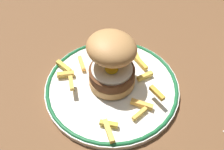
{
  "coord_description": "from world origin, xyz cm",
  "views": [
    {
      "loc": [
        11.54,
        -34.07,
        45.45
      ],
      "look_at": [
        -1.05,
        -0.67,
        4.6
      ],
      "focal_mm": 43.82,
      "sensor_mm": 36.0,
      "label": 1
    }
  ],
  "objects": [
    {
      "name": "dinner_plate",
      "position": [
        -1.05,
        -0.67,
        0.84
      ],
      "size": [
        27.91,
        27.91,
        1.6
      ],
      "color": "white",
      "rests_on": "ground_plane"
    },
    {
      "name": "burger",
      "position": [
        -1.59,
        0.46,
        7.33
      ],
      "size": [
        14.18,
        14.14,
        11.67
      ],
      "color": "tan",
      "rests_on": "dinner_plate"
    },
    {
      "name": "fries_pile",
      "position": [
        -1.72,
        0.52,
        2.23
      ],
      "size": [
        24.79,
        24.81,
        2.65
      ],
      "color": "gold",
      "rests_on": "dinner_plate"
    },
    {
      "name": "ground_plane",
      "position": [
        0.0,
        0.0,
        -2.0
      ],
      "size": [
        130.91,
        83.26,
        4.0
      ],
      "primitive_type": "cube",
      "color": "brown"
    }
  ]
}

